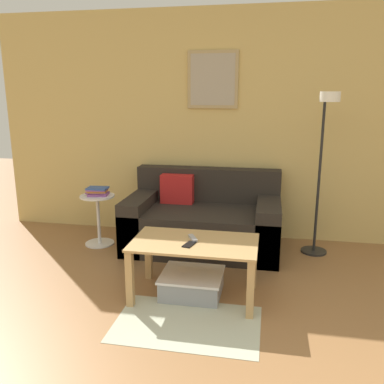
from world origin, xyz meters
name	(u,v)px	position (x,y,z in m)	size (l,w,h in m)	color
wall_back	(233,126)	(0.00, 3.36, 1.28)	(5.60, 0.09, 2.55)	#D6B76B
area_rug	(187,324)	(-0.13, 1.34, 0.00)	(1.06, 0.68, 0.01)	#B2B79E
couch	(203,221)	(-0.26, 2.87, 0.29)	(1.62, 0.91, 0.82)	#28231E
coffee_table	(195,252)	(-0.15, 1.76, 0.39)	(1.01, 0.58, 0.48)	tan
storage_bin	(192,284)	(-0.18, 1.79, 0.09)	(0.51, 0.45, 0.19)	gray
floor_lamp	(323,157)	(0.92, 2.77, 1.05)	(0.27, 0.56, 1.66)	black
side_table	(98,215)	(-1.42, 2.74, 0.34)	(0.38, 0.38, 0.56)	white
book_stack	(98,191)	(-1.41, 2.75, 0.61)	(0.25, 0.19, 0.09)	#8C4C93
remote_control	(193,238)	(-0.18, 1.81, 0.49)	(0.04, 0.15, 0.02)	#99999E
cell_phone	(189,244)	(-0.18, 1.68, 0.49)	(0.07, 0.14, 0.01)	black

